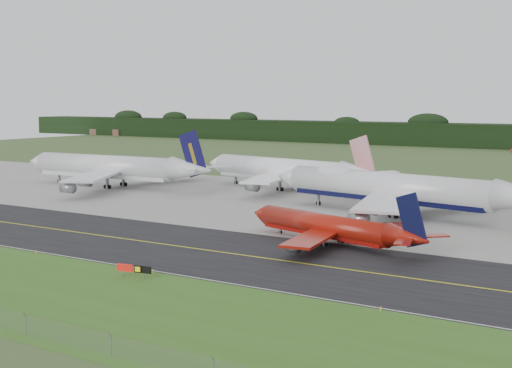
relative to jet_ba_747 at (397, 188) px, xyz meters
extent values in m
plane|color=#3A5427|center=(-10.31, -45.88, -5.75)|extent=(600.00, 600.00, 0.00)
cube|color=#375D1B|center=(-10.31, -80.88, -5.75)|extent=(400.00, 30.00, 0.01)
cube|color=black|center=(-10.31, -49.88, -5.74)|extent=(400.00, 32.00, 0.02)
cube|color=gray|center=(-10.31, 5.12, -5.75)|extent=(400.00, 78.00, 0.01)
cube|color=#D0C813|center=(-10.31, -49.88, -5.72)|extent=(400.00, 0.40, 0.00)
cube|color=silver|center=(-10.31, -65.38, -5.72)|extent=(400.00, 0.25, 0.00)
cylinder|color=silver|center=(-2.38, 0.45, 0.18)|extent=(48.54, 15.05, 6.13)
cube|color=black|center=(-2.38, 0.45, -1.81)|extent=(45.88, 13.09, 2.14)
cone|color=silver|center=(-29.04, 5.53, 0.18)|extent=(7.07, 7.15, 6.13)
ellipsoid|color=silver|center=(-15.65, 2.98, 1.87)|extent=(13.25, 7.45, 3.91)
cube|color=silver|center=(3.29, -14.52, -0.89)|extent=(15.15, 28.60, 0.53)
cube|color=silver|center=(8.40, 12.30, -0.89)|extent=(23.03, 27.24, 0.53)
cylinder|color=gray|center=(-0.29, -13.24, -2.56)|extent=(3.77, 3.15, 2.57)
cylinder|color=gray|center=(4.59, 12.42, -2.56)|extent=(3.77, 3.15, 2.57)
cylinder|color=gray|center=(2.92, -25.93, -2.56)|extent=(3.77, 3.15, 2.57)
cylinder|color=gray|center=(12.25, 23.04, -2.56)|extent=(3.77, 3.15, 2.57)
cylinder|color=black|center=(-20.39, 3.88, -5.20)|extent=(1.18, 0.69, 1.10)
cylinder|color=slate|center=(0.78, -3.58, -3.71)|extent=(1.00, 1.00, 4.10)
cylinder|color=black|center=(0.78, -3.58, -5.20)|extent=(1.19, 0.75, 1.10)
cylinder|color=slate|center=(2.04, 3.04, -3.71)|extent=(1.00, 1.00, 4.10)
cylinder|color=black|center=(2.04, 3.04, -5.20)|extent=(1.19, 0.75, 1.10)
cylinder|color=maroon|center=(0.07, -34.25, -2.66)|extent=(27.98, 11.64, 3.80)
cube|color=maroon|center=(0.07, -34.25, -3.89)|extent=(26.37, 10.33, 1.33)
cone|color=maroon|center=(-15.06, -29.75, -2.66)|extent=(4.45, 4.64, 3.80)
cone|color=maroon|center=(17.07, -39.31, -2.37)|extent=(8.18, 5.75, 3.80)
cube|color=maroon|center=(2.46, -43.12, -3.32)|extent=(7.30, 16.20, 0.43)
cube|color=maroon|center=(6.91, -28.13, -3.32)|extent=(14.16, 15.06, 0.43)
cube|color=black|center=(17.58, -39.46, 0.49)|extent=(5.83, 2.00, 8.64)
cylinder|color=gray|center=(1.12, -46.62, -4.36)|extent=(2.44, 2.12, 1.60)
cylinder|color=gray|center=(7.71, -24.47, -4.36)|extent=(2.44, 2.12, 1.60)
cylinder|color=black|center=(-10.15, -31.21, -5.41)|extent=(0.74, 0.49, 0.68)
cylinder|color=slate|center=(1.63, -36.89, -4.77)|extent=(0.66, 0.66, 1.96)
cylinder|color=black|center=(1.63, -36.89, -5.41)|extent=(0.75, 0.52, 0.68)
cylinder|color=slate|center=(2.82, -32.89, -4.77)|extent=(0.66, 0.66, 1.96)
cylinder|color=black|center=(2.82, -32.89, -5.41)|extent=(0.75, 0.52, 0.68)
cylinder|color=silver|center=(-87.76, 4.05, 0.06)|extent=(46.57, 8.46, 6.23)
cube|color=silver|center=(-87.76, 4.05, -1.97)|extent=(44.18, 6.79, 2.18)
cone|color=silver|center=(-113.78, 2.79, 0.06)|extent=(6.08, 6.50, 6.23)
cone|color=silver|center=(-58.52, 5.47, 0.52)|extent=(12.51, 6.81, 6.23)
cube|color=silver|center=(-78.71, -9.37, -1.03)|extent=(20.30, 28.39, 0.55)
cube|color=silver|center=(-80.05, 18.28, -1.03)|extent=(18.21, 28.79, 0.55)
cube|color=#100D3B|center=(-57.82, 5.50, 4.63)|extent=(8.73, 0.92, 12.56)
cylinder|color=gray|center=(-82.36, -8.94, -2.73)|extent=(3.52, 2.78, 2.61)
cylinder|color=gray|center=(-83.64, 17.51, -2.73)|extent=(3.52, 2.78, 2.61)
cylinder|color=gray|center=(-76.17, -20.69, -2.73)|extent=(3.52, 2.78, 2.61)
cylinder|color=gray|center=(-78.62, 29.80, -2.73)|extent=(3.52, 2.78, 2.61)
cylinder|color=black|center=(-105.34, 3.20, -5.19)|extent=(1.14, 0.56, 1.12)
cylinder|color=slate|center=(-83.89, 0.81, -3.78)|extent=(0.91, 0.91, 3.94)
cylinder|color=black|center=(-83.89, 0.81, -5.19)|extent=(1.15, 0.61, 1.12)
cylinder|color=slate|center=(-84.22, 7.65, -3.78)|extent=(0.91, 0.91, 3.94)
cylinder|color=black|center=(-84.22, 7.65, -5.19)|extent=(1.15, 0.61, 1.12)
cylinder|color=white|center=(-43.94, 25.68, -0.22)|extent=(43.12, 13.65, 5.94)
cube|color=silver|center=(-43.94, 25.68, -2.15)|extent=(40.75, 11.80, 2.08)
cone|color=white|center=(-67.59, 30.08, -0.22)|extent=(6.34, 6.82, 5.94)
cone|color=white|center=(-17.37, 20.74, 0.22)|extent=(12.18, 7.90, 5.94)
cube|color=white|center=(-38.81, 12.27, -1.26)|extent=(13.59, 25.64, 0.53)
cube|color=white|center=(-34.34, 36.35, -1.26)|extent=(20.52, 24.42, 0.53)
cube|color=#9E0B19|center=(-16.72, 20.62, 4.08)|extent=(8.14, 1.96, 11.81)
cylinder|color=gray|center=(-40.23, 6.58, -2.88)|extent=(3.64, 3.04, 2.49)
cylinder|color=gray|center=(-33.62, 42.18, -2.88)|extent=(3.64, 3.04, 2.49)
cylinder|color=black|center=(-59.91, 28.65, -5.22)|extent=(1.14, 0.67, 1.07)
cylinder|color=slate|center=(-41.17, 21.84, -3.88)|extent=(0.97, 0.97, 3.75)
cylinder|color=black|center=(-41.17, 21.84, -5.22)|extent=(1.15, 0.72, 1.07)
cylinder|color=slate|center=(-39.98, 28.27, -3.88)|extent=(0.97, 0.97, 3.75)
cylinder|color=black|center=(-39.98, 28.27, -5.22)|extent=(1.15, 0.72, 1.07)
cylinder|color=slate|center=(-12.70, -70.18, -5.36)|extent=(0.13, 0.13, 0.78)
cylinder|color=slate|center=(-9.41, -69.58, -5.36)|extent=(0.13, 0.13, 0.78)
cube|color=#B0130D|center=(-12.38, -70.12, -4.47)|extent=(2.45, 0.64, 1.00)
cube|color=black|center=(-10.29, -69.74, -4.47)|extent=(1.13, 0.40, 1.00)
cube|color=black|center=(-8.97, -69.50, -4.47)|extent=(1.35, 0.44, 1.00)
cylinder|color=yellow|center=(-34.67, -66.38, -5.50)|extent=(0.16, 0.16, 0.50)
cylinder|color=yellow|center=(-10.44, -66.38, -5.50)|extent=(0.16, 0.16, 0.50)
cylinder|color=yellow|center=(23.76, -66.38, -5.50)|extent=(0.16, 0.16, 0.50)
camera|label=1|loc=(54.18, -141.93, 18.57)|focal=50.00mm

